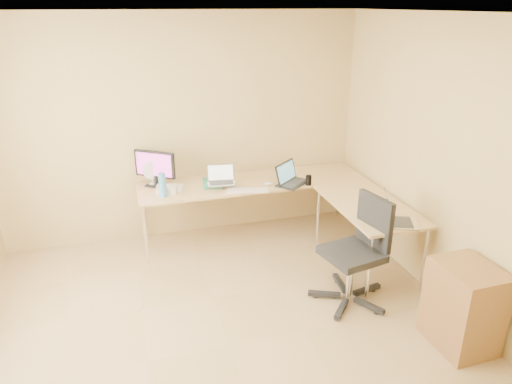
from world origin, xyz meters
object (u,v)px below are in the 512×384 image
object	(u,v)px
keyboard	(248,190)
water_bottle	(162,185)
desk_return	(367,236)
cabinet	(463,307)
laptop_center	(221,175)
laptop_black	(293,174)
monitor	(155,169)
office_chair	(352,254)
mug	(166,190)
laptop_return	(401,212)
desk_main	(253,210)
desk_fan	(152,174)

from	to	relation	value
keyboard	water_bottle	world-z (taller)	water_bottle
desk_return	water_bottle	size ratio (longest dim) A/B	4.91
water_bottle	cabinet	world-z (taller)	water_bottle
laptop_center	desk_return	bearing A→B (deg)	-26.59
laptop_black	cabinet	size ratio (longest dim) A/B	0.53
monitor	keyboard	size ratio (longest dim) A/B	1.06
cabinet	laptop_black	bearing A→B (deg)	106.55
keyboard	office_chair	world-z (taller)	office_chair
mug	laptop_return	xyz separation A→B (m)	(2.04, -1.38, 0.08)
desk_main	desk_fan	size ratio (longest dim) A/B	9.90
desk_return	laptop_center	world-z (taller)	laptop_center
monitor	keyboard	bearing A→B (deg)	9.45
keyboard	cabinet	world-z (taller)	keyboard
laptop_center	mug	size ratio (longest dim) A/B	3.52
water_bottle	desk_fan	xyz separation A→B (m)	(-0.08, 0.39, 0.00)
desk_main	desk_fan	xyz separation A→B (m)	(-1.13, 0.20, 0.50)
desk_return	monitor	distance (m)	2.43
monitor	laptop_return	bearing A→B (deg)	-2.97
laptop_black	mug	size ratio (longest dim) A/B	4.37
desk_main	mug	world-z (taller)	mug
laptop_black	cabinet	xyz separation A→B (m)	(0.71, -2.13, -0.49)
desk_main	laptop_center	size ratio (longest dim) A/B	8.39
keyboard	office_chair	xyz separation A→B (m)	(0.66, -1.23, -0.24)
water_bottle	laptop_return	world-z (taller)	water_bottle
office_chair	cabinet	distance (m)	1.03
monitor	water_bottle	xyz separation A→B (m)	(0.04, -0.34, -0.08)
laptop_center	office_chair	distance (m)	1.73
desk_main	office_chair	bearing A→B (deg)	-70.99
monitor	office_chair	xyz separation A→B (m)	(1.62, -1.68, -0.44)
desk_return	office_chair	world-z (taller)	office_chair
desk_main	water_bottle	world-z (taller)	water_bottle
desk_return	cabinet	xyz separation A→B (m)	(0.15, -1.35, -0.01)
monitor	cabinet	bearing A→B (deg)	-13.56
monitor	mug	bearing A→B (deg)	-39.20
keyboard	water_bottle	size ratio (longest dim) A/B	1.73
laptop_center	laptop_return	world-z (taller)	laptop_center
office_chair	desk_fan	bearing A→B (deg)	121.73
desk_main	keyboard	distance (m)	0.50
keyboard	water_bottle	bearing A→B (deg)	-172.87
laptop_black	office_chair	xyz separation A→B (m)	(0.11, -1.31, -0.35)
water_bottle	keyboard	bearing A→B (deg)	-6.88
desk_main	mug	xyz separation A→B (m)	(-1.01, -0.11, 0.41)
laptop_black	keyboard	distance (m)	0.57
desk_return	laptop_return	world-z (taller)	laptop_return
laptop_center	water_bottle	world-z (taller)	water_bottle
laptop_return	office_chair	distance (m)	0.61
laptop_center	cabinet	bearing A→B (deg)	-49.20
desk_return	mug	xyz separation A→B (m)	(-1.99, 0.89, 0.41)
desk_return	desk_fan	bearing A→B (deg)	150.27
desk_main	laptop_center	world-z (taller)	laptop_center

